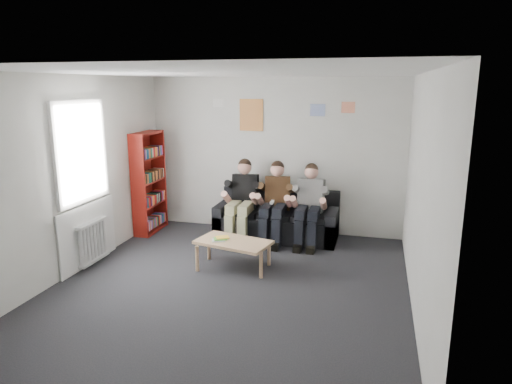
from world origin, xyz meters
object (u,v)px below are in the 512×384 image
Objects in this scene: coffee_table at (233,244)px; person_left at (242,200)px; person_right at (309,206)px; sofa at (277,221)px; bookshelf at (149,183)px; person_middle at (275,203)px.

person_left is (-0.27, 1.33, 0.29)m from coffee_table.
sofa is at bearing 165.14° from person_right.
person_left is at bearing -161.03° from sofa.
bookshelf is at bearing 147.00° from coffee_table.
sofa is 1.15× the size of bookshelf.
person_left reaches higher than coffee_table.
person_left is 1.02× the size of person_right.
sofa is 1.54× the size of person_middle.
bookshelf is 1.33× the size of person_middle.
person_middle is at bearing -0.76° from bookshelf.
bookshelf reaches higher than person_middle.
bookshelf is at bearing 171.81° from person_middle.
person_left is 1.01× the size of person_middle.
person_left is at bearing -0.22° from bookshelf.
person_left is 1.14m from person_right.
coffee_table is at bearing -112.45° from person_middle.
bookshelf reaches higher than sofa.
coffee_table is 1.39m from person_middle.
person_right reaches higher than sofa.
person_right is at bearing 56.85° from coffee_table.
sofa is 0.42m from person_middle.
person_right is at bearing -9.67° from person_middle.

